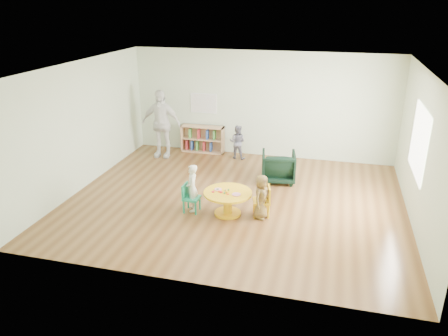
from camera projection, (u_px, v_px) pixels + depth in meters
name	position (u px, v px, depth m)	size (l,w,h in m)	color
room	(237.00, 114.00, 8.65)	(7.10, 7.00, 2.80)	brown
activity_table	(228.00, 199.00, 8.62)	(0.96, 0.96, 0.52)	yellow
kid_chair_left	(190.00, 197.00, 8.74)	(0.33, 0.33, 0.59)	#1A9268
kid_chair_right	(264.00, 200.00, 8.57)	(0.40, 0.40, 0.62)	yellow
bookshelf	(202.00, 139.00, 12.16)	(1.20, 0.30, 0.75)	tan
alphabet_poster	(204.00, 103.00, 11.91)	(0.74, 0.01, 0.54)	white
armchair	(278.00, 167.00, 10.19)	(0.76, 0.78, 0.71)	black
child_left	(192.00, 188.00, 8.72)	(0.36, 0.23, 0.98)	silver
child_right	(261.00, 197.00, 8.44)	(0.44, 0.28, 0.89)	gold
toddler	(237.00, 142.00, 11.61)	(0.45, 0.35, 0.92)	#161637
adult_caretaker	(161.00, 124.00, 11.60)	(1.07, 0.45, 1.82)	white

